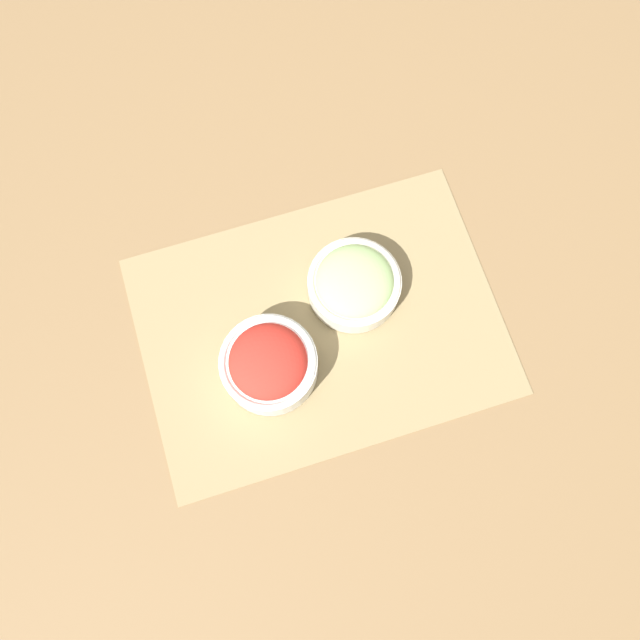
{
  "coord_description": "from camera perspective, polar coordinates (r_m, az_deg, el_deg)",
  "views": [
    {
      "loc": [
        0.08,
        0.26,
        0.99
      ],
      "look_at": [
        0.0,
        0.0,
        0.03
      ],
      "focal_mm": 35.0,
      "sensor_mm": 36.0,
      "label": 1
    }
  ],
  "objects": [
    {
      "name": "ground_plane",
      "position": [
        1.02,
        0.0,
        -0.52
      ],
      "size": [
        3.0,
        3.0,
        0.0
      ],
      "primitive_type": "plane",
      "color": "olive"
    },
    {
      "name": "placemat",
      "position": [
        1.02,
        0.0,
        -0.49
      ],
      "size": [
        0.58,
        0.42,
        0.0
      ],
      "color": "#937F56",
      "rests_on": "ground_plane"
    },
    {
      "name": "cucumber_bowl",
      "position": [
        1.01,
        3.15,
        3.36
      ],
      "size": [
        0.15,
        0.15,
        0.07
      ],
      "color": "silver",
      "rests_on": "placemat"
    },
    {
      "name": "tomato_bowl",
      "position": [
        0.96,
        -4.69,
        -4.02
      ],
      "size": [
        0.15,
        0.15,
        0.09
      ],
      "color": "white",
      "rests_on": "placemat"
    }
  ]
}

